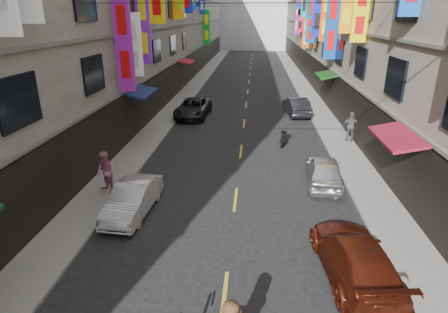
% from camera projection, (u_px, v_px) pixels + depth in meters
% --- Properties ---
extents(sidewalk_left, '(2.00, 90.00, 0.12)m').
position_uv_depth(sidewalk_left, '(190.00, 90.00, 38.90)').
color(sidewalk_left, slate).
rests_on(sidewalk_left, ground).
extents(sidewalk_right, '(2.00, 90.00, 0.12)m').
position_uv_depth(sidewalk_right, '(307.00, 92.00, 37.99)').
color(sidewalk_right, slate).
rests_on(sidewalk_right, ground).
extents(street_awnings, '(13.99, 35.20, 0.41)m').
position_uv_depth(street_awnings, '(222.00, 93.00, 22.59)').
color(street_awnings, '#12441E').
rests_on(street_awnings, ground).
extents(lane_markings, '(0.12, 80.20, 0.01)m').
position_uv_depth(lane_markings, '(247.00, 98.00, 35.67)').
color(lane_markings, gold).
rests_on(lane_markings, ground).
extents(scooter_far_right, '(0.59, 1.80, 1.14)m').
position_uv_depth(scooter_far_right, '(283.00, 137.00, 22.74)').
color(scooter_far_right, black).
rests_on(scooter_far_right, ground).
extents(car_left_mid, '(1.58, 3.90, 1.26)m').
position_uv_depth(car_left_mid, '(133.00, 199.00, 14.77)').
color(car_left_mid, silver).
rests_on(car_left_mid, ground).
extents(car_left_far, '(2.54, 5.07, 1.38)m').
position_uv_depth(car_left_far, '(193.00, 108.00, 28.84)').
color(car_left_far, black).
rests_on(car_left_far, ground).
extents(car_right_near, '(2.31, 4.77, 1.34)m').
position_uv_depth(car_right_near, '(355.00, 258.00, 11.13)').
color(car_right_near, '#561B0E').
rests_on(car_right_near, ground).
extents(car_right_mid, '(1.96, 4.09, 1.35)m').
position_uv_depth(car_right_mid, '(324.00, 170.00, 17.34)').
color(car_right_mid, silver).
rests_on(car_right_mid, ground).
extents(car_right_far, '(1.98, 4.37, 1.39)m').
position_uv_depth(car_right_far, '(296.00, 106.00, 29.37)').
color(car_right_far, '#23232A').
rests_on(car_right_far, ground).
extents(pedestrian_lfar, '(1.09, 1.03, 1.85)m').
position_uv_depth(pedestrian_lfar, '(106.00, 172.00, 16.18)').
color(pedestrian_lfar, '#C4678C').
rests_on(pedestrian_lfar, sidewalk_left).
extents(pedestrian_rfar, '(1.10, 0.63, 1.87)m').
position_uv_depth(pedestrian_rfar, '(351.00, 127.00, 22.73)').
color(pedestrian_rfar, '#525254').
rests_on(pedestrian_rfar, sidewalk_right).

